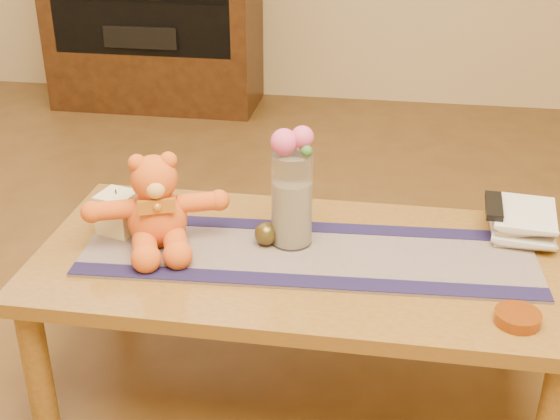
% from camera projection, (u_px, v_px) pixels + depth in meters
% --- Properties ---
extents(floor, '(5.50, 5.50, 0.00)m').
position_uv_depth(floor, '(297.00, 387.00, 2.17)').
color(floor, '#543718').
rests_on(floor, ground).
extents(coffee_table_top, '(1.40, 0.70, 0.04)m').
position_uv_depth(coffee_table_top, '(298.00, 261.00, 1.98)').
color(coffee_table_top, brown).
rests_on(coffee_table_top, floor).
extents(table_leg_fl, '(0.07, 0.07, 0.41)m').
position_uv_depth(table_leg_fl, '(38.00, 372.00, 1.92)').
color(table_leg_fl, brown).
rests_on(table_leg_fl, floor).
extents(table_leg_bl, '(0.07, 0.07, 0.41)m').
position_uv_depth(table_leg_bl, '(117.00, 260.00, 2.43)').
color(table_leg_bl, brown).
rests_on(table_leg_bl, floor).
extents(table_leg_br, '(0.07, 0.07, 0.41)m').
position_uv_depth(table_leg_br, '(519.00, 294.00, 2.25)').
color(table_leg_br, brown).
rests_on(table_leg_br, floor).
extents(persian_runner, '(1.22, 0.42, 0.01)m').
position_uv_depth(persian_runner, '(308.00, 254.00, 1.97)').
color(persian_runner, '#171E42').
rests_on(persian_runner, coffee_table_top).
extents(runner_border_near, '(1.20, 0.13, 0.00)m').
position_uv_depth(runner_border_near, '(304.00, 281.00, 1.84)').
color(runner_border_near, '#18133A').
rests_on(runner_border_near, persian_runner).
extents(runner_border_far, '(1.20, 0.13, 0.00)m').
position_uv_depth(runner_border_far, '(312.00, 227.00, 2.10)').
color(runner_border_far, '#18133A').
rests_on(runner_border_far, persian_runner).
extents(teddy_bear, '(0.45, 0.41, 0.25)m').
position_uv_depth(teddy_bear, '(156.00, 201.00, 1.97)').
color(teddy_bear, '#DA5D1B').
rests_on(teddy_bear, persian_runner).
extents(pillar_candle, '(0.11, 0.11, 0.11)m').
position_uv_depth(pillar_candle, '(118.00, 212.00, 2.05)').
color(pillar_candle, beige).
rests_on(pillar_candle, persian_runner).
extents(candle_wick, '(0.00, 0.00, 0.01)m').
position_uv_depth(candle_wick, '(116.00, 192.00, 2.03)').
color(candle_wick, black).
rests_on(candle_wick, pillar_candle).
extents(glass_vase, '(0.11, 0.11, 0.26)m').
position_uv_depth(glass_vase, '(292.00, 199.00, 1.96)').
color(glass_vase, silver).
rests_on(glass_vase, persian_runner).
extents(potpourri_fill, '(0.09, 0.09, 0.18)m').
position_uv_depth(potpourri_fill, '(292.00, 212.00, 1.98)').
color(potpourri_fill, beige).
rests_on(potpourri_fill, glass_vase).
extents(rose_left, '(0.07, 0.07, 0.07)m').
position_uv_depth(rose_left, '(284.00, 142.00, 1.88)').
color(rose_left, '#D64B84').
rests_on(rose_left, glass_vase).
extents(rose_right, '(0.06, 0.06, 0.06)m').
position_uv_depth(rose_right, '(302.00, 137.00, 1.88)').
color(rose_right, '#D64B84').
rests_on(rose_right, glass_vase).
extents(blue_flower_back, '(0.04, 0.04, 0.04)m').
position_uv_depth(blue_flower_back, '(298.00, 139.00, 1.92)').
color(blue_flower_back, '#536BB5').
rests_on(blue_flower_back, glass_vase).
extents(blue_flower_side, '(0.04, 0.04, 0.04)m').
position_uv_depth(blue_flower_side, '(282.00, 143.00, 1.92)').
color(blue_flower_side, '#536BB5').
rests_on(blue_flower_side, glass_vase).
extents(leaf_sprig, '(0.03, 0.03, 0.03)m').
position_uv_depth(leaf_sprig, '(307.00, 151.00, 1.87)').
color(leaf_sprig, '#33662D').
rests_on(leaf_sprig, glass_vase).
extents(bronze_ball, '(0.07, 0.07, 0.06)m').
position_uv_depth(bronze_ball, '(266.00, 234.00, 1.99)').
color(bronze_ball, '#493D18').
rests_on(bronze_ball, persian_runner).
extents(book_bottom, '(0.17, 0.22, 0.02)m').
position_uv_depth(book_bottom, '(490.00, 228.00, 2.09)').
color(book_bottom, beige).
rests_on(book_bottom, coffee_table_top).
extents(book_lower, '(0.19, 0.25, 0.02)m').
position_uv_depth(book_lower, '(493.00, 223.00, 2.07)').
color(book_lower, beige).
rests_on(book_lower, book_bottom).
extents(book_upper, '(0.18, 0.23, 0.02)m').
position_uv_depth(book_upper, '(490.00, 215.00, 2.07)').
color(book_upper, beige).
rests_on(book_upper, book_lower).
extents(book_top, '(0.19, 0.24, 0.02)m').
position_uv_depth(book_top, '(495.00, 210.00, 2.06)').
color(book_top, beige).
rests_on(book_top, book_upper).
extents(tv_remote, '(0.05, 0.16, 0.02)m').
position_uv_depth(tv_remote, '(494.00, 206.00, 2.04)').
color(tv_remote, black).
rests_on(tv_remote, book_top).
extents(amber_dish, '(0.14, 0.14, 0.03)m').
position_uv_depth(amber_dish, '(517.00, 318.00, 1.69)').
color(amber_dish, '#BF5914').
rests_on(amber_dish, coffee_table_top).
extents(media_cabinet, '(1.20, 0.50, 1.10)m').
position_uv_depth(media_cabinet, '(153.00, 12.00, 4.29)').
color(media_cabinet, black).
rests_on(media_cabinet, floor).
extents(cabinet_cavity, '(1.02, 0.03, 0.61)m').
position_uv_depth(cabinet_cavity, '(139.00, 0.00, 4.03)').
color(cabinet_cavity, black).
rests_on(cabinet_cavity, media_cabinet).
extents(stereo_lower, '(0.42, 0.28, 0.12)m').
position_uv_depth(stereo_lower, '(148.00, 32.00, 4.21)').
color(stereo_lower, black).
rests_on(stereo_lower, media_cabinet).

